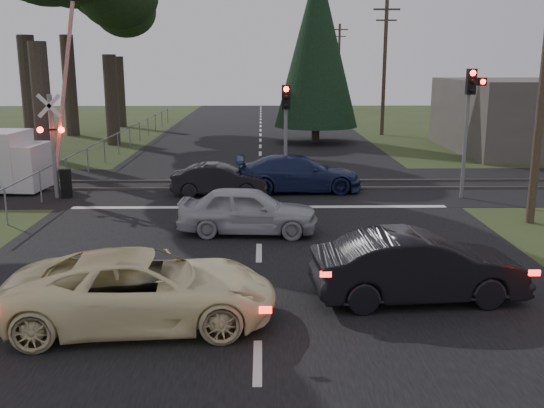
{
  "coord_description": "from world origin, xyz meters",
  "views": [
    {
      "loc": [
        0.08,
        -12.26,
        4.88
      ],
      "look_at": [
        0.35,
        3.13,
        1.3
      ],
      "focal_mm": 40.0,
      "sensor_mm": 36.0,
      "label": 1
    }
  ],
  "objects_px": {
    "utility_pole_far": "(339,65)",
    "traffic_signal_right": "(470,108)",
    "utility_pole_mid": "(384,66)",
    "silver_car": "(248,210)",
    "blue_sedan": "(298,174)",
    "crossing_signal": "(59,143)",
    "traffic_signal_center": "(286,120)",
    "dark_hatchback": "(418,267)",
    "dark_car_far": "(220,180)",
    "cream_coupe": "(143,289)"
  },
  "relations": [
    {
      "from": "traffic_signal_right",
      "to": "dark_hatchback",
      "type": "relative_size",
      "value": 1.07
    },
    {
      "from": "cream_coupe",
      "to": "blue_sedan",
      "type": "xyz_separation_m",
      "value": [
        3.68,
        12.28,
        0.0
      ]
    },
    {
      "from": "crossing_signal",
      "to": "blue_sedan",
      "type": "relative_size",
      "value": 1.43
    },
    {
      "from": "traffic_signal_center",
      "to": "silver_car",
      "type": "xyz_separation_m",
      "value": [
        -1.32,
        -5.75,
        -2.11
      ]
    },
    {
      "from": "dark_car_far",
      "to": "crossing_signal",
      "type": "bearing_deg",
      "value": 95.7
    },
    {
      "from": "utility_pole_mid",
      "to": "utility_pole_far",
      "type": "bearing_deg",
      "value": 90.0
    },
    {
      "from": "cream_coupe",
      "to": "dark_car_far",
      "type": "xyz_separation_m",
      "value": [
        0.67,
        11.63,
        -0.11
      ]
    },
    {
      "from": "dark_hatchback",
      "to": "dark_car_far",
      "type": "distance_m",
      "value": 11.57
    },
    {
      "from": "crossing_signal",
      "to": "dark_car_far",
      "type": "xyz_separation_m",
      "value": [
        5.77,
        0.44,
        -1.46
      ]
    },
    {
      "from": "crossing_signal",
      "to": "utility_pole_mid",
      "type": "xyz_separation_m",
      "value": [
        15.77,
        20.21,
        2.67
      ]
    },
    {
      "from": "cream_coupe",
      "to": "dark_car_far",
      "type": "distance_m",
      "value": 11.65
    },
    {
      "from": "silver_car",
      "to": "blue_sedan",
      "type": "xyz_separation_m",
      "value": [
        1.83,
        5.95,
        0.01
      ]
    },
    {
      "from": "crossing_signal",
      "to": "traffic_signal_right",
      "type": "bearing_deg",
      "value": -1.21
    },
    {
      "from": "traffic_signal_right",
      "to": "silver_car",
      "type": "distance_m",
      "value": 9.46
    },
    {
      "from": "dark_hatchback",
      "to": "blue_sedan",
      "type": "height_order",
      "value": "dark_hatchback"
    },
    {
      "from": "silver_car",
      "to": "dark_car_far",
      "type": "distance_m",
      "value": 5.43
    },
    {
      "from": "dark_car_far",
      "to": "traffic_signal_right",
      "type": "bearing_deg",
      "value": -93.36
    },
    {
      "from": "traffic_signal_center",
      "to": "dark_hatchback",
      "type": "relative_size",
      "value": 0.93
    },
    {
      "from": "traffic_signal_center",
      "to": "blue_sedan",
      "type": "distance_m",
      "value": 2.17
    },
    {
      "from": "cream_coupe",
      "to": "blue_sedan",
      "type": "height_order",
      "value": "blue_sedan"
    },
    {
      "from": "crossing_signal",
      "to": "traffic_signal_right",
      "type": "height_order",
      "value": "crossing_signal"
    },
    {
      "from": "utility_pole_mid",
      "to": "cream_coupe",
      "type": "height_order",
      "value": "utility_pole_mid"
    },
    {
      "from": "utility_pole_mid",
      "to": "utility_pole_far",
      "type": "xyz_separation_m",
      "value": [
        0.0,
        25.0,
        0.0
      ]
    },
    {
      "from": "cream_coupe",
      "to": "silver_car",
      "type": "distance_m",
      "value": 6.59
    },
    {
      "from": "blue_sedan",
      "to": "utility_pole_mid",
      "type": "bearing_deg",
      "value": -22.06
    },
    {
      "from": "utility_pole_far",
      "to": "blue_sedan",
      "type": "distance_m",
      "value": 44.86
    },
    {
      "from": "cream_coupe",
      "to": "dark_hatchback",
      "type": "xyz_separation_m",
      "value": [
        5.52,
        1.13,
        0.02
      ]
    },
    {
      "from": "utility_pole_mid",
      "to": "cream_coupe",
      "type": "relative_size",
      "value": 1.78
    },
    {
      "from": "utility_pole_far",
      "to": "dark_car_far",
      "type": "relative_size",
      "value": 2.5
    },
    {
      "from": "traffic_signal_right",
      "to": "crossing_signal",
      "type": "bearing_deg",
      "value": 178.79
    },
    {
      "from": "dark_hatchback",
      "to": "utility_pole_mid",
      "type": "bearing_deg",
      "value": -14.63
    },
    {
      "from": "traffic_signal_center",
      "to": "utility_pole_far",
      "type": "distance_m",
      "value": 44.99
    },
    {
      "from": "utility_pole_far",
      "to": "traffic_signal_right",
      "type": "bearing_deg",
      "value": -91.2
    },
    {
      "from": "blue_sedan",
      "to": "dark_car_far",
      "type": "relative_size",
      "value": 1.35
    },
    {
      "from": "cream_coupe",
      "to": "crossing_signal",
      "type": "bearing_deg",
      "value": 19.65
    },
    {
      "from": "traffic_signal_right",
      "to": "blue_sedan",
      "type": "height_order",
      "value": "traffic_signal_right"
    },
    {
      "from": "traffic_signal_center",
      "to": "dark_hatchback",
      "type": "distance_m",
      "value": 11.4
    },
    {
      "from": "utility_pole_mid",
      "to": "utility_pole_far",
      "type": "height_order",
      "value": "same"
    },
    {
      "from": "utility_pole_mid",
      "to": "blue_sedan",
      "type": "bearing_deg",
      "value": -110.08
    },
    {
      "from": "traffic_signal_center",
      "to": "utility_pole_mid",
      "type": "height_order",
      "value": "utility_pole_mid"
    },
    {
      "from": "traffic_signal_right",
      "to": "utility_pole_far",
      "type": "bearing_deg",
      "value": 88.8
    },
    {
      "from": "traffic_signal_right",
      "to": "blue_sedan",
      "type": "relative_size",
      "value": 0.97
    },
    {
      "from": "traffic_signal_right",
      "to": "cream_coupe",
      "type": "relative_size",
      "value": 0.93
    },
    {
      "from": "cream_coupe",
      "to": "silver_car",
      "type": "relative_size",
      "value": 1.25
    },
    {
      "from": "crossing_signal",
      "to": "blue_sedan",
      "type": "xyz_separation_m",
      "value": [
        8.78,
        1.09,
        -1.35
      ]
    },
    {
      "from": "silver_car",
      "to": "utility_pole_far",
      "type": "bearing_deg",
      "value": -5.66
    },
    {
      "from": "cream_coupe",
      "to": "dark_hatchback",
      "type": "bearing_deg",
      "value": -83.33
    },
    {
      "from": "crossing_signal",
      "to": "utility_pole_mid",
      "type": "bearing_deg",
      "value": 52.03
    },
    {
      "from": "traffic_signal_center",
      "to": "blue_sedan",
      "type": "bearing_deg",
      "value": 20.94
    },
    {
      "from": "crossing_signal",
      "to": "traffic_signal_center",
      "type": "relative_size",
      "value": 1.7
    }
  ]
}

